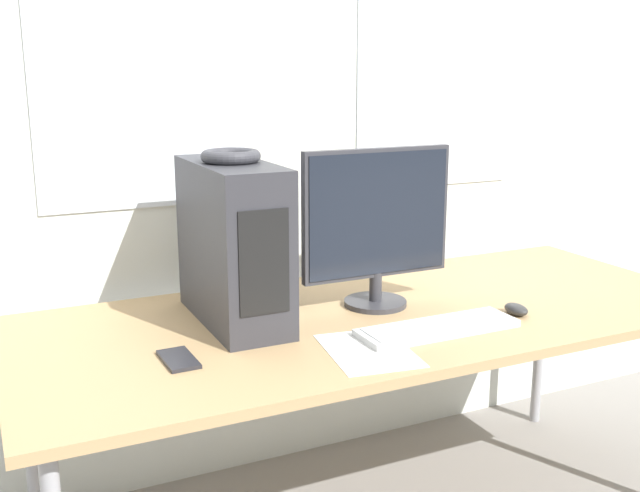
% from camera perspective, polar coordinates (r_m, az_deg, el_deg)
% --- Properties ---
extents(wall_back, '(8.00, 0.07, 2.70)m').
position_cam_1_polar(wall_back, '(2.65, -1.66, 11.52)').
color(wall_back, silver).
rests_on(wall_back, ground_plane).
extents(desk, '(2.12, 0.90, 0.73)m').
position_cam_1_polar(desk, '(2.27, 4.40, -6.05)').
color(desk, tan).
rests_on(desk, ground_plane).
extents(pc_tower, '(0.19, 0.48, 0.46)m').
position_cam_1_polar(pc_tower, '(2.13, -6.62, 0.22)').
color(pc_tower, '#2D2D33').
rests_on(pc_tower, desk).
extents(headphones, '(0.17, 0.17, 0.03)m').
position_cam_1_polar(headphones, '(2.09, -6.81, 6.82)').
color(headphones, '#333338').
rests_on(headphones, pc_tower).
extents(monitor_main, '(0.48, 0.19, 0.48)m').
position_cam_1_polar(monitor_main, '(2.25, 4.36, 1.77)').
color(monitor_main, '#333338').
rests_on(monitor_main, desk).
extents(keyboard, '(0.46, 0.14, 0.02)m').
position_cam_1_polar(keyboard, '(2.11, 8.96, -6.16)').
color(keyboard, silver).
rests_on(keyboard, desk).
extents(mouse, '(0.05, 0.09, 0.03)m').
position_cam_1_polar(mouse, '(2.29, 14.72, -4.68)').
color(mouse, '#2D2D2D').
rests_on(mouse, desk).
extents(cell_phone, '(0.08, 0.15, 0.01)m').
position_cam_1_polar(cell_phone, '(1.92, -10.74, -8.48)').
color(cell_phone, '#232328').
rests_on(cell_phone, desk).
extents(paper_sheet_left, '(0.25, 0.32, 0.00)m').
position_cam_1_polar(paper_sheet_left, '(1.95, 3.69, -7.94)').
color(paper_sheet_left, white).
rests_on(paper_sheet_left, desk).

